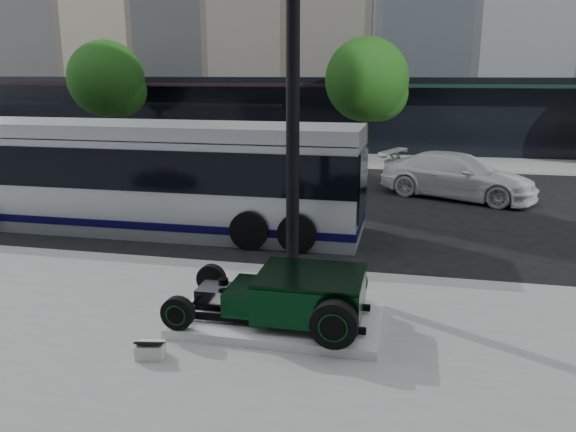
% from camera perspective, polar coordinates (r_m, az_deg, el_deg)
% --- Properties ---
extents(ground, '(120.00, 120.00, 0.00)m').
position_cam_1_polar(ground, '(14.35, -0.58, -2.79)').
color(ground, black).
rests_on(ground, ground).
extents(sidewalk_far, '(70.00, 4.00, 0.12)m').
position_cam_1_polar(sidewalk_far, '(27.85, 5.81, 5.69)').
color(sidewalk_far, gray).
rests_on(sidewalk_far, ground).
extents(street_trees, '(29.80, 3.80, 5.70)m').
position_cam_1_polar(street_trees, '(26.52, 8.31, 13.23)').
color(street_trees, black).
rests_on(street_trees, sidewalk_far).
extents(display_plinth, '(3.40, 1.80, 0.15)m').
position_cam_1_polar(display_plinth, '(9.58, -1.01, -10.59)').
color(display_plinth, silver).
rests_on(display_plinth, sidewalk_near).
extents(hot_rod, '(3.22, 2.00, 0.81)m').
position_cam_1_polar(hot_rod, '(9.31, 0.99, -7.98)').
color(hot_rod, black).
rests_on(hot_rod, display_plinth).
extents(info_plaque, '(0.45, 0.36, 0.31)m').
position_cam_1_polar(info_plaque, '(8.81, -13.82, -13.04)').
color(info_plaque, silver).
rests_on(info_plaque, sidewalk_near).
extents(lamppost, '(0.48, 0.48, 8.70)m').
position_cam_1_polar(lamppost, '(10.83, 0.50, 13.86)').
color(lamppost, black).
rests_on(lamppost, sidewalk_near).
extents(transit_bus, '(12.12, 2.88, 2.92)m').
position_cam_1_polar(transit_bus, '(15.98, -14.48, 4.01)').
color(transit_bus, silver).
rests_on(transit_bus, ground).
extents(white_sedan, '(5.71, 4.04, 1.53)m').
position_cam_1_polar(white_sedan, '(20.33, 16.85, 3.93)').
color(white_sedan, white).
rests_on(white_sedan, ground).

